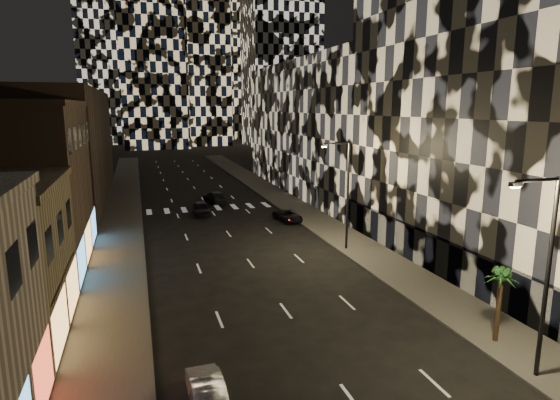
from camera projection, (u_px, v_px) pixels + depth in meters
sidewalk_left at (122, 213)px, 53.14m from camera, size 4.00×120.00×0.15m
sidewalk_right at (289, 203)px, 58.89m from camera, size 4.00×120.00×0.15m
curb_left at (141, 212)px, 53.74m from camera, size 0.20×120.00×0.15m
curb_right at (273, 204)px, 58.29m from camera, size 0.20×120.00×0.15m
retail_brown at (11, 189)px, 34.49m from camera, size 10.00×15.00×12.00m
retail_filler_left at (62, 146)px, 59.13m from camera, size 10.00×40.00×14.00m
midrise_right at (517, 119)px, 35.72m from camera, size 16.00×25.00×22.00m
midrise_base at (422, 247)px, 35.37m from camera, size 0.60×25.00×3.00m
midrise_filler_right at (340, 128)px, 66.58m from camera, size 16.00×40.00×18.00m
streetlight_near at (544, 265)px, 19.89m from camera, size 2.55×0.25×9.00m
streetlight_far at (345, 188)px, 38.64m from camera, size 2.55×0.25×9.00m
car_silver_parked at (208, 395)px, 18.72m from camera, size 1.49×3.84×1.25m
car_dark_midlane at (202, 209)px, 52.37m from camera, size 1.89×4.41×1.49m
car_dark_oncoming at (215, 197)px, 58.94m from camera, size 2.65×5.23×1.46m
car_dark_rightlane at (288, 216)px, 49.59m from camera, size 2.50×4.47×1.18m
palm_tree at (501, 281)px, 23.44m from camera, size 1.99×1.99×3.92m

